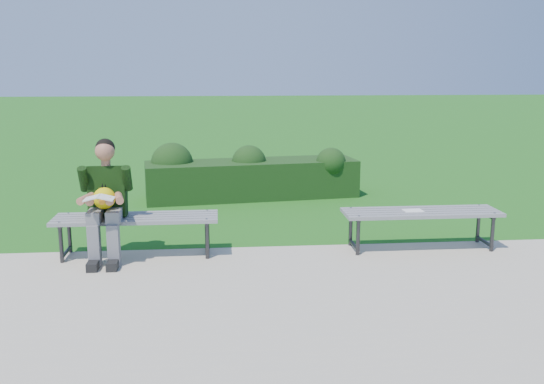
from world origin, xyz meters
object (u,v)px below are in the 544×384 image
object	(u,v)px
paper_sheet	(413,211)
bench_right	(421,215)
hedge	(245,175)
seated_boy	(106,197)
bench_left	(136,221)

from	to	relation	value
paper_sheet	bench_right	bearing A→B (deg)	-0.00
hedge	seated_boy	bearing A→B (deg)	-117.46
hedge	bench_left	distance (m)	3.38
hedge	paper_sheet	xyz separation A→B (m)	(1.78, -3.12, 0.10)
seated_boy	bench_right	bearing A→B (deg)	1.15
hedge	seated_boy	distance (m)	3.61
bench_left	bench_right	xyz separation A→B (m)	(3.24, -0.02, 0.00)
hedge	bench_left	bearing A→B (deg)	-113.68
bench_right	seated_boy	xyz separation A→B (m)	(-3.54, -0.07, 0.30)
hedge	paper_sheet	distance (m)	3.59
bench_right	bench_left	bearing A→B (deg)	179.60
bench_right	seated_boy	bearing A→B (deg)	-178.85
hedge	bench_left	size ratio (longest dim) A/B	1.94
hedge	bench_left	world-z (taller)	hedge
hedge	seated_boy	world-z (taller)	seated_boy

